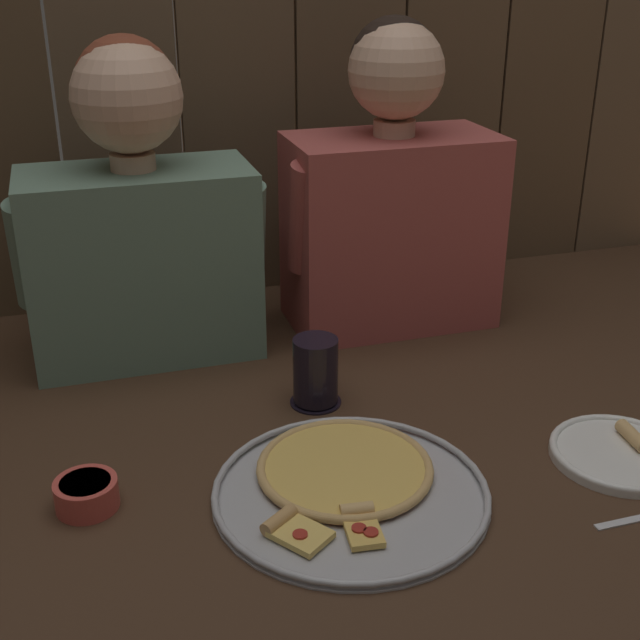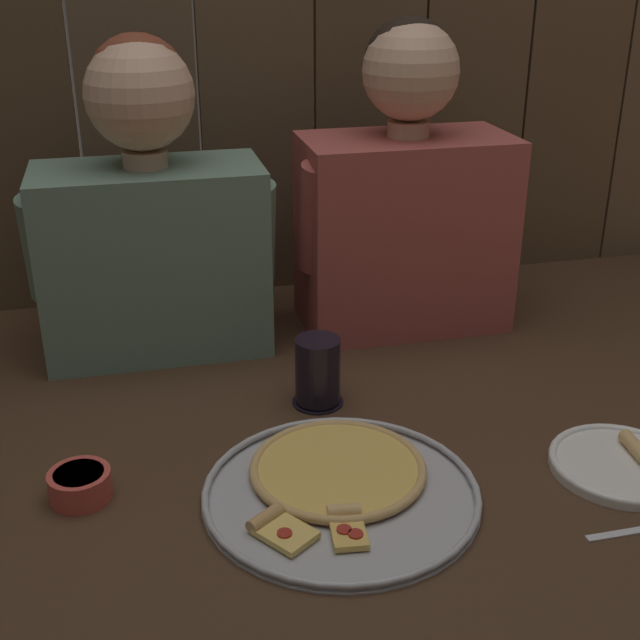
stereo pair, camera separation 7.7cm
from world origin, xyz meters
name	(u,v)px [view 1 (the left image)]	position (x,y,z in m)	size (l,w,h in m)	color
ground_plane	(344,450)	(0.00, 0.00, 0.00)	(3.20, 3.20, 0.00)	#422B1C
pizza_tray	(348,483)	(-0.03, -0.10, 0.01)	(0.40, 0.40, 0.03)	#B2B2B7
dinner_plate	(620,453)	(0.40, -0.14, 0.01)	(0.21, 0.21, 0.03)	white
drinking_glass	(316,372)	(0.00, 0.15, 0.06)	(0.09, 0.09, 0.12)	black
dipping_bowl	(86,493)	(-0.39, -0.03, 0.02)	(0.09, 0.09, 0.04)	#CC4C42
diner_left	(138,218)	(-0.25, 0.45, 0.26)	(0.45, 0.21, 0.58)	slate
diner_right	(392,195)	(0.25, 0.45, 0.27)	(0.44, 0.22, 0.60)	#AD4C47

